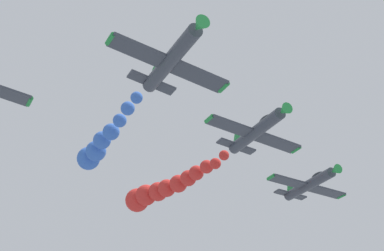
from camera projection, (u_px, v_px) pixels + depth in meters
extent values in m
cylinder|color=#333842|center=(171.00, 60.00, 50.53)|extent=(1.32, 9.00, 1.32)
cone|color=#1E8438|center=(199.00, 26.00, 46.25)|extent=(1.25, 1.20, 1.25)
cube|color=#333842|center=(168.00, 64.00, 50.82)|extent=(9.01, 1.90, 2.22)
cylinder|color=#1E8438|center=(224.00, 87.00, 52.05)|extent=(0.43, 1.40, 0.43)
cylinder|color=#1E8438|center=(110.00, 39.00, 49.59)|extent=(0.43, 1.40, 0.43)
cube|color=#333842|center=(152.00, 83.00, 53.91)|extent=(3.75, 1.20, 1.02)
cube|color=#1E8438|center=(154.00, 73.00, 54.43)|extent=(0.49, 1.10, 1.59)
ellipsoid|color=black|center=(182.00, 43.00, 49.25)|extent=(0.94, 2.20, 0.86)
sphere|color=blue|center=(137.00, 98.00, 56.59)|extent=(1.01, 1.01, 1.01)
sphere|color=blue|center=(128.00, 108.00, 58.40)|extent=(1.20, 1.20, 1.20)
sphere|color=blue|center=(120.00, 121.00, 60.16)|extent=(1.21, 1.21, 1.21)
sphere|color=blue|center=(111.00, 132.00, 61.87)|extent=(1.52, 1.52, 1.52)
sphere|color=blue|center=(102.00, 140.00, 63.64)|extent=(1.66, 1.66, 1.66)
sphere|color=blue|center=(96.00, 151.00, 65.40)|extent=(1.96, 1.96, 1.96)
sphere|color=blue|center=(88.00, 158.00, 67.20)|extent=(2.25, 2.25, 2.25)
cylinder|color=#333842|center=(256.00, 132.00, 64.24)|extent=(1.27, 9.00, 1.27)
cone|color=#1E8438|center=(284.00, 111.00, 59.96)|extent=(1.21, 1.20, 1.21)
cube|color=#333842|center=(254.00, 134.00, 64.53)|extent=(9.10, 1.90, 1.75)
cylinder|color=#1E8438|center=(296.00, 149.00, 65.87)|extent=(0.42, 1.40, 0.42)
cylinder|color=#1E8438|center=(209.00, 119.00, 63.19)|extent=(0.42, 1.40, 0.42)
cube|color=#333842|center=(236.00, 146.00, 67.62)|extent=(3.78, 1.20, 0.82)
cube|color=#1E8438|center=(237.00, 138.00, 68.12)|extent=(0.41, 1.10, 1.60)
ellipsoid|color=black|center=(266.00, 120.00, 62.95)|extent=(0.91, 2.20, 0.83)
sphere|color=red|center=(224.00, 155.00, 70.03)|extent=(1.05, 1.05, 1.05)
sphere|color=red|center=(215.00, 164.00, 71.41)|extent=(1.18, 1.18, 1.18)
sphere|color=red|center=(207.00, 167.00, 72.97)|extent=(1.45, 1.45, 1.45)
sphere|color=red|center=(196.00, 173.00, 74.30)|extent=(1.62, 1.62, 1.62)
sphere|color=red|center=(188.00, 178.00, 75.76)|extent=(1.78, 1.78, 1.78)
sphere|color=red|center=(178.00, 184.00, 77.09)|extent=(1.99, 1.99, 1.99)
sphere|color=red|center=(167.00, 188.00, 78.35)|extent=(2.02, 2.02, 2.02)
sphere|color=red|center=(158.00, 192.00, 79.78)|extent=(2.21, 2.21, 2.21)
sphere|color=red|center=(146.00, 195.00, 81.02)|extent=(2.48, 2.48, 2.48)
sphere|color=red|center=(137.00, 200.00, 82.32)|extent=(2.82, 2.82, 2.82)
cylinder|color=#1E8438|center=(30.00, 101.00, 56.51)|extent=(0.42, 1.40, 0.42)
cylinder|color=#333842|center=(309.00, 185.00, 77.70)|extent=(1.21, 9.00, 1.21)
cone|color=#1E8438|center=(335.00, 170.00, 73.42)|extent=(1.15, 1.20, 1.15)
cube|color=#333842|center=(307.00, 187.00, 77.99)|extent=(9.16, 1.90, 1.19)
cylinder|color=#1E8438|center=(341.00, 196.00, 79.46)|extent=(0.40, 1.40, 0.40)
cylinder|color=#1E8438|center=(271.00, 177.00, 76.52)|extent=(0.40, 1.40, 0.40)
cube|color=#333842|center=(290.00, 195.00, 81.08)|extent=(3.80, 1.20, 0.60)
cube|color=#1E8438|center=(290.00, 188.00, 81.56)|extent=(0.32, 1.10, 1.61)
ellipsoid|color=black|center=(318.00, 176.00, 76.41)|extent=(0.87, 2.20, 0.78)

